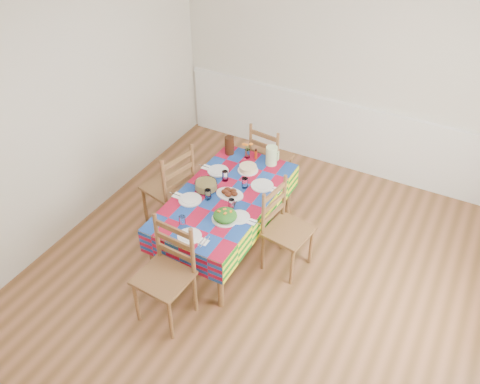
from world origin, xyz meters
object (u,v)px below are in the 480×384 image
object	(u,v)px
dining_table	(225,200)
tea_pitcher	(229,145)
chair_near	(167,274)
chair_left	(171,188)
chair_right	(285,229)
meat_platter	(230,193)
green_pitcher	(272,156)
chair_far	(269,159)

from	to	relation	value
dining_table	tea_pitcher	xyz separation A→B (m)	(-0.33, 0.70, 0.18)
tea_pitcher	chair_near	world-z (taller)	chair_near
chair_near	chair_left	xyz separation A→B (m)	(-0.68, 1.06, 0.02)
chair_right	meat_platter	bearing A→B (deg)	96.68
dining_table	chair_right	distance (m)	0.69
dining_table	green_pitcher	bearing A→B (deg)	76.40
dining_table	chair_right	xyz separation A→B (m)	(0.68, 0.01, -0.12)
chair_left	chair_right	xyz separation A→B (m)	(1.35, 0.02, -0.04)
green_pitcher	chair_left	xyz separation A→B (m)	(-0.85, -0.74, -0.25)
green_pitcher	chair_left	size ratio (longest dim) A/B	0.21
chair_right	dining_table	bearing A→B (deg)	99.04
dining_table	meat_platter	world-z (taller)	meat_platter
chair_far	chair_right	bearing A→B (deg)	128.72
green_pitcher	tea_pitcher	size ratio (longest dim) A/B	1.02
meat_platter	chair_near	xyz separation A→B (m)	(-0.04, -1.09, -0.18)
chair_right	chair_far	bearing A→B (deg)	41.05
chair_far	chair_left	xyz separation A→B (m)	(-0.67, -1.08, 0.06)
chair_far	chair_left	size ratio (longest dim) A/B	0.89
meat_platter	chair_right	size ratio (longest dim) A/B	0.30
dining_table	meat_platter	size ratio (longest dim) A/B	5.80
green_pitcher	chair_right	size ratio (longest dim) A/B	0.22
chair_near	chair_far	world-z (taller)	chair_near
chair_near	chair_left	world-z (taller)	chair_left
chair_left	dining_table	bearing A→B (deg)	104.54
dining_table	chair_near	bearing A→B (deg)	-89.85
chair_far	green_pitcher	bearing A→B (deg)	123.91
meat_platter	chair_left	xyz separation A→B (m)	(-0.71, -0.04, -0.17)
chair_far	chair_left	world-z (taller)	chair_left
tea_pitcher	chair_far	world-z (taller)	chair_far
chair_near	chair_left	distance (m)	1.25
meat_platter	chair_near	distance (m)	1.11
tea_pitcher	chair_far	xyz separation A→B (m)	(0.33, 0.38, -0.31)
tea_pitcher	chair_left	distance (m)	0.82
meat_platter	chair_left	bearing A→B (deg)	-176.95
dining_table	chair_left	xyz separation A→B (m)	(-0.67, -0.01, -0.07)
dining_table	chair_far	size ratio (longest dim) A/B	1.80
green_pitcher	dining_table	bearing A→B (deg)	-103.60
green_pitcher	chair_left	distance (m)	1.15
meat_platter	chair_near	world-z (taller)	chair_near
chair_left	chair_right	world-z (taller)	chair_left
chair_near	tea_pitcher	bearing A→B (deg)	104.21
tea_pitcher	chair_far	distance (m)	0.59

